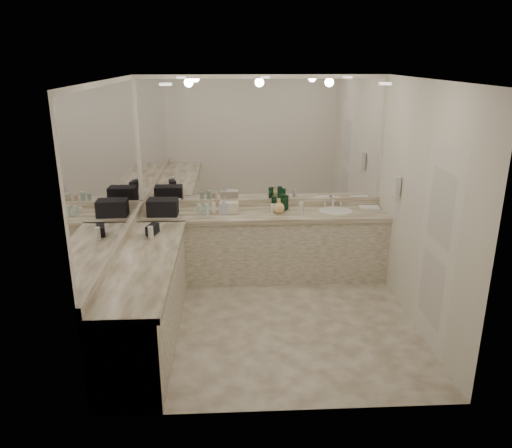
{
  "coord_description": "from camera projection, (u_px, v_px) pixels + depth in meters",
  "views": [
    {
      "loc": [
        -0.41,
        -4.94,
        2.81
      ],
      "look_at": [
        -0.13,
        0.4,
        1.01
      ],
      "focal_mm": 35.0,
      "sensor_mm": 36.0,
      "label": 1
    }
  ],
  "objects": [
    {
      "name": "mirror_back",
      "position": [
        262.0,
        141.0,
        6.43
      ],
      "size": [
        3.12,
        0.01,
        1.55
      ],
      "primitive_type": "cube",
      "color": "white",
      "rests_on": "wall_back"
    },
    {
      "name": "hand_towel",
      "position": [
        369.0,
        208.0,
        6.54
      ],
      "size": [
        0.27,
        0.19,
        0.04
      ],
      "primitive_type": "cube",
      "rotation": [
        0.0,
        0.0,
        -0.08
      ],
      "color": "white",
      "rests_on": "vanity_back_top"
    },
    {
      "name": "black_toiletry_bag",
      "position": [
        163.0,
        207.0,
        6.3
      ],
      "size": [
        0.38,
        0.25,
        0.22
      ],
      "primitive_type": "cube",
      "rotation": [
        0.0,
        0.0,
        -0.02
      ],
      "color": "black",
      "rests_on": "vanity_back_top"
    },
    {
      "name": "amenity_bottle_5",
      "position": [
        200.0,
        208.0,
        6.52
      ],
      "size": [
        0.06,
        0.06,
        0.06
      ],
      "primitive_type": "cylinder",
      "color": "white",
      "rests_on": "vanity_back_top"
    },
    {
      "name": "black_bag_spill",
      "position": [
        153.0,
        230.0,
        5.62
      ],
      "size": [
        0.14,
        0.21,
        0.11
      ],
      "primitive_type": "cube",
      "rotation": [
        0.0,
        0.0,
        -0.26
      ],
      "color": "black",
      "rests_on": "vanity_left_top"
    },
    {
      "name": "faucet",
      "position": [
        333.0,
        202.0,
        6.66
      ],
      "size": [
        0.24,
        0.16,
        0.14
      ],
      "primitive_type": "cube",
      "color": "silver",
      "rests_on": "vanity_back_top"
    },
    {
      "name": "green_bottle_1",
      "position": [
        283.0,
        203.0,
        6.48
      ],
      "size": [
        0.07,
        0.07,
        0.21
      ],
      "primitive_type": "cylinder",
      "color": "#134A2A",
      "rests_on": "vanity_back_top"
    },
    {
      "name": "ceiling",
      "position": [
        272.0,
        80.0,
        4.76
      ],
      "size": [
        3.2,
        3.2,
        0.0
      ],
      "primitive_type": "plane",
      "color": "white",
      "rests_on": "floor"
    },
    {
      "name": "amenity_bottle_2",
      "position": [
        200.0,
        209.0,
        6.35
      ],
      "size": [
        0.06,
        0.06,
        0.13
      ],
      "primitive_type": "cylinder",
      "color": "silver",
      "rests_on": "vanity_back_top"
    },
    {
      "name": "wall_left",
      "position": [
        115.0,
        212.0,
        5.1
      ],
      "size": [
        0.02,
        3.0,
        2.6
      ],
      "primitive_type": "cube",
      "color": "silver",
      "rests_on": "floor"
    },
    {
      "name": "soap_bottle_c",
      "position": [
        279.0,
        206.0,
        6.39
      ],
      "size": [
        0.15,
        0.15,
        0.19
      ],
      "primitive_type": "imported",
      "rotation": [
        0.0,
        0.0,
        0.03
      ],
      "color": "#F2CC7E",
      "rests_on": "vanity_back_top"
    },
    {
      "name": "amenity_bottle_1",
      "position": [
        273.0,
        208.0,
        6.43
      ],
      "size": [
        0.07,
        0.07,
        0.11
      ],
      "primitive_type": "cylinder",
      "color": "white",
      "rests_on": "vanity_back_top"
    },
    {
      "name": "sink",
      "position": [
        336.0,
        212.0,
        6.49
      ],
      "size": [
        0.44,
        0.44,
        0.03
      ],
      "primitive_type": "cylinder",
      "color": "white",
      "rests_on": "vanity_back_top"
    },
    {
      "name": "soap_bottle_b",
      "position": [
        224.0,
        205.0,
        6.35
      ],
      "size": [
        0.1,
        0.1,
        0.22
      ],
      "primitive_type": "imported",
      "rotation": [
        0.0,
        0.0,
        0.01
      ],
      "color": "silver",
      "rests_on": "vanity_back_top"
    },
    {
      "name": "amenity_bottle_0",
      "position": [
        213.0,
        209.0,
        6.4
      ],
      "size": [
        0.04,
        0.04,
        0.11
      ],
      "primitive_type": "cylinder",
      "color": "#E0B28C",
      "rests_on": "vanity_back_top"
    },
    {
      "name": "wall_phone",
      "position": [
        397.0,
        187.0,
        5.9
      ],
      "size": [
        0.06,
        0.1,
        0.24
      ],
      "primitive_type": "cube",
      "color": "white",
      "rests_on": "wall_right"
    },
    {
      "name": "lotion_left",
      "position": [
        151.0,
        233.0,
        5.49
      ],
      "size": [
        0.06,
        0.06,
        0.14
      ],
      "primitive_type": "cylinder",
      "color": "white",
      "rests_on": "vanity_left_top"
    },
    {
      "name": "amenity_bottle_6",
      "position": [
        207.0,
        209.0,
        6.33
      ],
      "size": [
        0.06,
        0.06,
        0.14
      ],
      "primitive_type": "cylinder",
      "color": "silver",
      "rests_on": "vanity_back_top"
    },
    {
      "name": "vanity_back_top",
      "position": [
        263.0,
        215.0,
        6.44
      ],
      "size": [
        3.2,
        0.64,
        0.06
      ],
      "primitive_type": "cube",
      "color": "beige",
      "rests_on": "vanity_back_base"
    },
    {
      "name": "mirror_left",
      "position": [
        112.0,
        166.0,
        4.95
      ],
      "size": [
        0.01,
        2.92,
        1.55
      ],
      "primitive_type": "cube",
      "color": "white",
      "rests_on": "wall_left"
    },
    {
      "name": "wall_right",
      "position": [
        422.0,
        207.0,
        5.25
      ],
      "size": [
        0.02,
        3.0,
        2.6
      ],
      "primitive_type": "cube",
      "color": "silver",
      "rests_on": "floor"
    },
    {
      "name": "amenity_bottle_4",
      "position": [
        301.0,
        208.0,
        6.37
      ],
      "size": [
        0.05,
        0.05,
        0.15
      ],
      "primitive_type": "cylinder",
      "color": "white",
      "rests_on": "vanity_back_top"
    },
    {
      "name": "amenity_bottle_7",
      "position": [
        177.0,
        207.0,
        6.51
      ],
      "size": [
        0.06,
        0.06,
        0.08
      ],
      "primitive_type": "cylinder",
      "color": "white",
      "rests_on": "vanity_back_top"
    },
    {
      "name": "wall_back",
      "position": [
        262.0,
        177.0,
        6.59
      ],
      "size": [
        3.2,
        0.02,
        2.6
      ],
      "primitive_type": "cube",
      "color": "silver",
      "rests_on": "floor"
    },
    {
      "name": "vanity_left_top",
      "position": [
        144.0,
        262.0,
        4.96
      ],
      "size": [
        0.64,
        2.42,
        0.06
      ],
      "primitive_type": "cube",
      "color": "beige",
      "rests_on": "vanity_left_base"
    },
    {
      "name": "floor",
      "position": [
        269.0,
        321.0,
        5.59
      ],
      "size": [
        3.2,
        3.2,
        0.0
      ],
      "primitive_type": "plane",
      "color": "beige",
      "rests_on": "ground"
    },
    {
      "name": "green_bottle_0",
      "position": [
        274.0,
        204.0,
        6.46
      ],
      "size": [
        0.07,
        0.07,
        0.2
      ],
      "primitive_type": "cylinder",
      "color": "#134A2A",
      "rests_on": "vanity_back_top"
    },
    {
      "name": "green_bottle_2",
      "position": [
        286.0,
        202.0,
        6.53
      ],
      "size": [
        0.06,
        0.06,
        0.19
      ],
      "primitive_type": "cylinder",
      "color": "#134A2A",
      "rests_on": "vanity_back_top"
    },
    {
      "name": "backsplash_back",
      "position": [
        262.0,
        203.0,
        6.69
      ],
      "size": [
        3.2,
        0.04,
        0.1
      ],
      "primitive_type": "cube",
      "color": "beige",
      "rests_on": "vanity_back_top"
    },
    {
      "name": "vanity_back_base",
      "position": [
        263.0,
        247.0,
        6.59
      ],
      "size": [
        3.2,
        0.6,
        0.84
      ],
      "primitive_type": "cube",
      "color": "silver",
      "rests_on": "floor"
    },
    {
      "name": "soap_bottle_a",
      "position": [
        213.0,
        206.0,
        6.38
      ],
      "size": [
        0.08,
        0.08,
        0.19
      ],
      "primitive_type": "imported",
      "rotation": [
        0.0,
        0.0,
        0.06
      ],
      "color": "white",
      "rests_on": "vanity_back_top"
    },
    {
      "name": "cream_cosmetic_case",
      "position": [
        229.0,
        208.0,
        6.39
      ],
      "size": [
        0.25,
        0.17,
        0.14
      ],
      "primitive_type": "cube",
      "rotation": [
        0.0,
        0.0,
        -0.08
      ],
      "color": "beige",
      "rests_on": "vanity_back_top"
    },
    {
      "name": "amenity_bottle_3",
      "position": [
        167.0,
        210.0,
        6.33
      ],
      "size": [
        0.05,
        0.05,
        0.11
      ],
      "primitive_type": "cylinder",
      "color": "silver",
      "rests_on": "vanity_back_top"
    },
    {
      "name": "vanity_left_base",
      "position": [
        146.0,
        302.0,
        5.11
      ],
      "size": [
        0.6,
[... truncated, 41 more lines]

